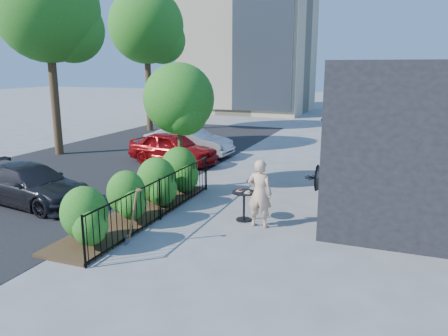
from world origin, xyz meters
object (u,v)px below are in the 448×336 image
at_px(shovel, 132,220).
at_px(car_silver, 189,141).
at_px(street_tree_far, 147,31).
at_px(car_red, 173,148).
at_px(cafe_table, 244,201).
at_px(woman, 260,194).
at_px(car_darkgrey, 31,185).
at_px(street_tree_near, 48,16).
at_px(patio_tree, 180,103).

height_order(shovel, car_silver, shovel).
relative_size(street_tree_far, car_red, 2.19).
bearing_deg(cafe_table, car_silver, 124.85).
height_order(woman, shovel, woman).
relative_size(car_silver, car_darkgrey, 0.99).
bearing_deg(cafe_table, car_red, 131.97).
relative_size(street_tree_near, cafe_table, 10.20).
relative_size(woman, car_darkgrey, 0.43).
bearing_deg(car_silver, car_darkgrey, 174.43).
bearing_deg(woman, street_tree_near, -25.84).
bearing_deg(car_red, cafe_table, -129.12).
distance_m(patio_tree, car_silver, 5.86).
height_order(street_tree_far, car_darkgrey, street_tree_far).
distance_m(woman, car_darkgrey, 6.65).
bearing_deg(patio_tree, woman, -35.45).
bearing_deg(street_tree_near, car_silver, 18.15).
relative_size(cafe_table, car_silver, 0.21).
xyz_separation_m(patio_tree, cafe_table, (2.77, -2.03, -2.24)).
xyz_separation_m(street_tree_far, woman, (10.96, -13.52, -5.07)).
height_order(cafe_table, car_red, car_red).
distance_m(street_tree_near, woman, 13.28).
bearing_deg(cafe_table, patio_tree, 143.70).
height_order(car_red, car_darkgrey, car_red).
relative_size(woman, car_silver, 0.44).
bearing_deg(car_red, woman, -127.83).
distance_m(woman, car_red, 7.76).
height_order(patio_tree, street_tree_near, street_tree_near).
bearing_deg(cafe_table, street_tree_near, 153.44).
bearing_deg(street_tree_near, patio_tree, -22.57).
height_order(patio_tree, woman, patio_tree).
bearing_deg(car_silver, shovel, -158.65).
bearing_deg(street_tree_far, cafe_table, -51.65).
height_order(shovel, car_darkgrey, shovel).
height_order(street_tree_near, cafe_table, street_tree_near).
bearing_deg(car_darkgrey, shovel, -101.60).
xyz_separation_m(street_tree_near, car_silver, (5.56, 1.82, -5.28)).
xyz_separation_m(cafe_table, car_silver, (-4.91, 7.06, 0.11)).
height_order(street_tree_near, street_tree_far, same).
xyz_separation_m(street_tree_near, street_tree_far, (0.00, 8.00, 0.00)).
distance_m(patio_tree, car_darkgrey, 4.96).
xyz_separation_m(cafe_table, woman, (0.50, -0.29, 0.32)).
xyz_separation_m(patio_tree, car_darkgrey, (-3.35, -2.93, -2.19)).
distance_m(street_tree_far, shovel, 18.66).
height_order(car_red, car_silver, car_red).
bearing_deg(street_tree_near, cafe_table, -26.56).
height_order(street_tree_far, car_red, street_tree_far).
distance_m(patio_tree, street_tree_near, 8.92).
height_order(woman, car_red, woman).
xyz_separation_m(patio_tree, car_silver, (-2.15, 5.02, -2.12)).
bearing_deg(woman, car_red, -45.84).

